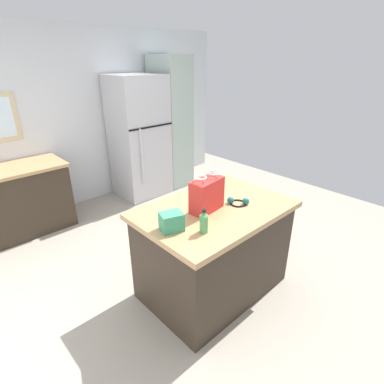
# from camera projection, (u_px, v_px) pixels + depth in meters

# --- Properties ---
(ground) EXTENTS (6.41, 6.41, 0.00)m
(ground) POSITION_uv_depth(u_px,v_px,m) (195.00, 273.00, 3.27)
(ground) COLOR #9E9384
(back_wall) EXTENTS (5.34, 0.13, 2.54)m
(back_wall) POSITION_uv_depth(u_px,v_px,m) (74.00, 120.00, 4.44)
(back_wall) COLOR silver
(back_wall) RESTS_ON ground
(kitchen_island) EXTENTS (1.37, 0.94, 0.91)m
(kitchen_island) POSITION_uv_depth(u_px,v_px,m) (214.00, 249.00, 2.89)
(kitchen_island) COLOR #33281E
(kitchen_island) RESTS_ON ground
(refrigerator) EXTENTS (0.79, 0.71, 1.89)m
(refrigerator) POSITION_uv_depth(u_px,v_px,m) (139.00, 138.00, 4.81)
(refrigerator) COLOR #B7B7BC
(refrigerator) RESTS_ON ground
(tall_cabinet) EXTENTS (0.48, 0.64, 2.16)m
(tall_cabinet) POSITION_uv_depth(u_px,v_px,m) (171.00, 123.00, 5.16)
(tall_cabinet) COLOR #9EB2A8
(tall_cabinet) RESTS_ON ground
(sink_counter) EXTENTS (1.49, 0.65, 1.07)m
(sink_counter) POSITION_uv_depth(u_px,v_px,m) (6.00, 203.00, 3.79)
(sink_counter) COLOR #33281E
(sink_counter) RESTS_ON ground
(shopping_bag) EXTENTS (0.33, 0.19, 0.33)m
(shopping_bag) POSITION_uv_depth(u_px,v_px,m) (207.00, 195.00, 2.60)
(shopping_bag) COLOR red
(shopping_bag) RESTS_ON kitchen_island
(small_box) EXTENTS (0.21, 0.18, 0.14)m
(small_box) POSITION_uv_depth(u_px,v_px,m) (172.00, 221.00, 2.33)
(small_box) COLOR #388E66
(small_box) RESTS_ON kitchen_island
(bottle) EXTENTS (0.07, 0.07, 0.20)m
(bottle) POSITION_uv_depth(u_px,v_px,m) (204.00, 222.00, 2.29)
(bottle) COLOR #4C9956
(bottle) RESTS_ON kitchen_island
(ear_defenders) EXTENTS (0.21, 0.21, 0.06)m
(ear_defenders) POSITION_uv_depth(u_px,v_px,m) (238.00, 202.00, 2.75)
(ear_defenders) COLOR black
(ear_defenders) RESTS_ON kitchen_island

